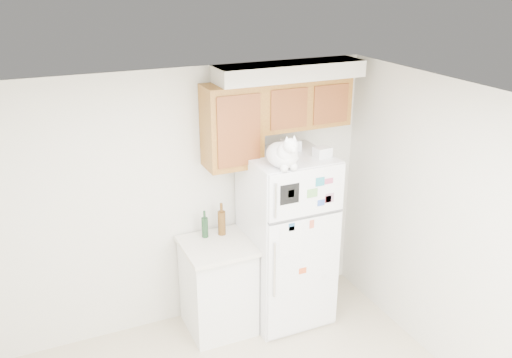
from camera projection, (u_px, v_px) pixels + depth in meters
room_shell at (269, 241)px, 3.45m from camera, size 3.84×4.04×2.52m
refrigerator at (287, 239)px, 5.23m from camera, size 0.76×0.78×1.70m
base_counter at (218, 286)px, 5.17m from camera, size 0.64×0.64×0.92m
cat at (284, 154)px, 4.59m from camera, size 0.31×0.46×0.32m
storage_box_back at (290, 145)px, 5.05m from camera, size 0.20×0.16×0.10m
storage_box_front at (322, 152)px, 4.88m from camera, size 0.16×0.13×0.09m
bottle_green at (205, 224)px, 5.07m from camera, size 0.06×0.06×0.27m
bottle_amber at (222, 219)px, 5.11m from camera, size 0.08×0.08×0.32m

